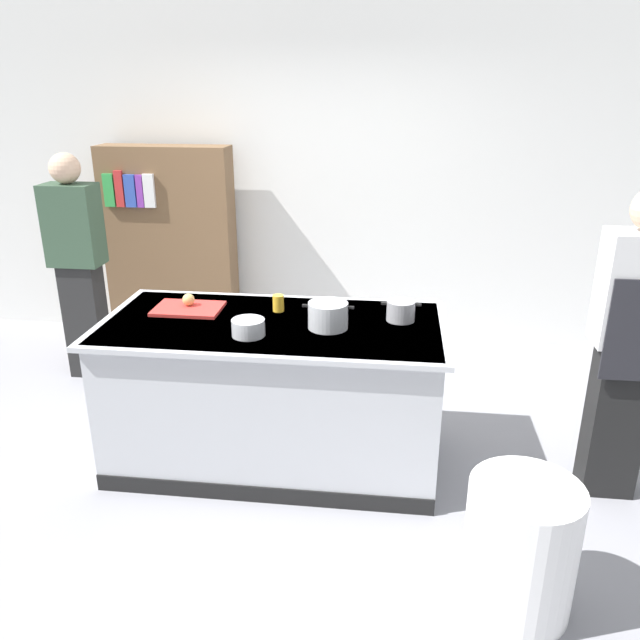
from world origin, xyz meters
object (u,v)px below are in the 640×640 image
(stock_pot, at_px, (328,315))
(bookshelf, at_px, (171,247))
(mixing_bowl, at_px, (248,328))
(onion, at_px, (189,300))
(sauce_pan, at_px, (401,311))
(person_guest, at_px, (78,263))
(juice_cup, at_px, (279,303))
(trash_bin, at_px, (520,548))
(person_chef, at_px, (630,342))

(stock_pot, distance_m, bookshelf, 2.42)
(bookshelf, bearing_deg, mixing_bowl, -60.16)
(onion, distance_m, sauce_pan, 1.27)
(onion, xyz_separation_m, person_guest, (-1.14, 0.85, -0.05))
(juice_cup, xyz_separation_m, person_guest, (-1.69, 0.83, -0.04))
(onion, distance_m, mixing_bowl, 0.59)
(stock_pot, distance_m, person_guest, 2.27)
(sauce_pan, xyz_separation_m, mixing_bowl, (-0.82, -0.33, -0.01))
(sauce_pan, bearing_deg, stock_pot, -157.31)
(sauce_pan, bearing_deg, onion, 177.93)
(juice_cup, bearing_deg, person_guest, 153.91)
(stock_pot, xyz_separation_m, mixing_bowl, (-0.42, -0.16, -0.03))
(stock_pot, height_order, bookshelf, bookshelf)
(trash_bin, bearing_deg, person_guest, 145.29)
(stock_pot, height_order, sauce_pan, stock_pot)
(mixing_bowl, xyz_separation_m, bookshelf, (-1.15, 2.01, -0.09))
(onion, bearing_deg, person_chef, -5.93)
(onion, xyz_separation_m, juice_cup, (0.55, 0.02, -0.01))
(mixing_bowl, bearing_deg, person_guest, 142.39)
(bookshelf, bearing_deg, person_chef, -30.81)
(onion, height_order, mixing_bowl, onion)
(stock_pot, height_order, person_chef, person_chef)
(juice_cup, distance_m, person_chef, 1.94)
(person_chef, distance_m, person_guest, 3.77)
(person_chef, height_order, bookshelf, person_chef)
(sauce_pan, relative_size, trash_bin, 0.37)
(person_guest, bearing_deg, onion, 41.22)
(trash_bin, xyz_separation_m, person_guest, (-2.95, 2.05, 0.60))
(person_guest, bearing_deg, mixing_bowl, 40.35)
(mixing_bowl, distance_m, juice_cup, 0.41)
(sauce_pan, relative_size, mixing_bowl, 1.27)
(onion, relative_size, person_guest, 0.04)
(person_chef, relative_size, bookshelf, 1.01)
(mixing_bowl, xyz_separation_m, person_chef, (2.01, 0.12, -0.03))
(mixing_bowl, relative_size, trash_bin, 0.29)
(trash_bin, height_order, person_guest, person_guest)
(stock_pot, distance_m, juice_cup, 0.40)
(onion, height_order, person_chef, person_chef)
(onion, bearing_deg, mixing_bowl, -39.71)
(stock_pot, bearing_deg, onion, 166.22)
(sauce_pan, height_order, juice_cup, sauce_pan)
(mixing_bowl, height_order, juice_cup, juice_cup)
(juice_cup, xyz_separation_m, bookshelf, (-1.25, 1.61, -0.10))
(sauce_pan, xyz_separation_m, person_guest, (-2.41, 0.89, -0.05))
(juice_cup, bearing_deg, bookshelf, 127.79)
(mixing_bowl, bearing_deg, sauce_pan, 22.15)
(juice_cup, height_order, person_chef, person_chef)
(juice_cup, bearing_deg, mixing_bowl, -103.29)
(sauce_pan, bearing_deg, juice_cup, 174.63)
(trash_bin, bearing_deg, onion, 146.60)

